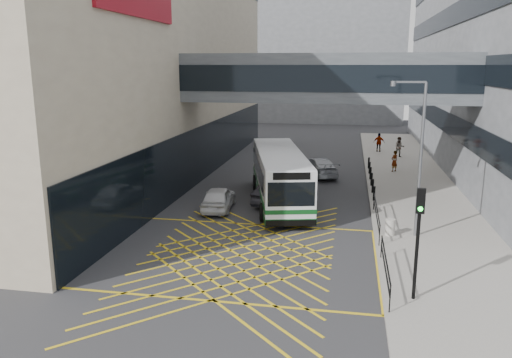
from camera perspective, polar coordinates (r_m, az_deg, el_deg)
The scene contains 18 objects.
ground at distance 22.48m, azimuth -1.90°, elevation -8.72°, with size 120.00×120.00×0.00m, color #333335.
building_whsmith at distance 42.83m, azimuth -21.63°, elevation 11.60°, with size 24.17×42.00×16.00m.
building_far at distance 80.68m, azimuth 6.10°, elevation 13.28°, with size 28.00×16.00×18.00m, color slate.
skybridge at distance 32.46m, azimuth 7.99°, elevation 11.37°, with size 20.00×4.10×3.00m.
pavement at distance 36.61m, azimuth 17.27°, elevation -0.66°, with size 6.00×54.00×0.16m, color gray.
box_junction at distance 22.48m, azimuth -1.90°, elevation -8.71°, with size 12.00×9.00×0.01m.
bus at distance 30.52m, azimuth 2.69°, elevation 0.44°, with size 5.28×11.72×3.20m.
car_white at distance 29.29m, azimuth -4.30°, elevation -2.16°, with size 1.79×4.39×1.40m, color silver.
car_dark at distance 30.42m, azimuth 2.71°, elevation -1.51°, with size 1.82×4.65×1.45m, color black.
car_silver at distance 38.39m, azimuth 7.16°, elevation 1.46°, with size 2.05×4.85×1.51m, color #95989E.
traffic_light at distance 18.03m, azimuth 18.09°, elevation -5.36°, with size 0.30×0.48×4.09m.
street_lamp at distance 24.63m, azimuth 17.98°, elevation 3.16°, with size 1.69×0.37×7.41m.
litter_bin at distance 25.27m, azimuth 15.08°, elevation -5.34°, with size 0.47×0.47×0.82m, color #ADA89E.
kerb_railings at distance 23.44m, azimuth 13.99°, elevation -5.91°, with size 0.05×12.54×1.00m.
bollards at distance 36.26m, azimuth 13.02°, elevation 0.32°, with size 0.14×10.14×0.90m.
pedestrian_a at distance 40.40m, azimuth 15.53°, elevation 1.98°, with size 0.65×0.46×1.63m, color gray.
pedestrian_b at distance 46.92m, azimuth 16.06°, elevation 3.51°, with size 0.89×0.52×1.81m, color gray.
pedestrian_c at distance 49.40m, azimuth 13.88°, elevation 4.06°, with size 1.05×0.50×1.78m, color gray.
Camera 1 is at (4.57, -20.41, 8.25)m, focal length 35.00 mm.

